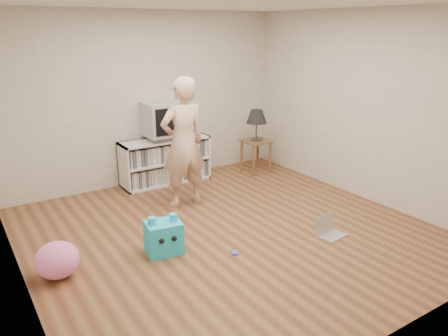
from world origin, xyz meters
TOP-DOWN VIEW (x-y plane):
  - ground at (0.00, 0.00)m, footprint 4.50×4.50m
  - walls at (0.00, 0.00)m, footprint 4.52×4.52m
  - ceiling at (0.00, 0.00)m, footprint 4.50×4.50m
  - media_unit at (0.16, 2.04)m, footprint 1.40×0.45m
  - dvd_deck at (0.16, 2.02)m, footprint 0.45×0.35m
  - crt_tv at (0.16, 2.02)m, footprint 0.60×0.53m
  - side_table at (1.65, 1.65)m, footprint 0.42×0.42m
  - table_lamp at (1.65, 1.65)m, footprint 0.34×0.34m
  - person at (-0.03, 1.03)m, footprint 0.64×0.43m
  - laptop at (0.94, -0.72)m, footprint 0.36×0.30m
  - playing_cards at (-0.24, -0.49)m, footprint 0.09×0.10m
  - plush_blue at (-0.87, -0.05)m, footprint 0.41×0.36m
  - plush_pink at (-1.95, 0.07)m, footprint 0.45×0.45m

SIDE VIEW (x-z plane):
  - ground at x=0.00m, z-range 0.00..0.00m
  - playing_cards at x=-0.24m, z-range 0.00..0.02m
  - laptop at x=0.94m, z-range -0.05..0.17m
  - plush_pink at x=-1.95m, z-range 0.00..0.36m
  - plush_blue at x=-0.87m, z-range -0.03..0.40m
  - media_unit at x=0.16m, z-range 0.00..0.70m
  - side_table at x=1.65m, z-range 0.14..0.69m
  - dvd_deck at x=0.16m, z-range 0.70..0.77m
  - person at x=-0.03m, z-range 0.00..1.75m
  - table_lamp at x=1.65m, z-range 0.68..1.20m
  - crt_tv at x=0.16m, z-range 0.77..1.27m
  - walls at x=0.00m, z-range 0.00..2.60m
  - ceiling at x=0.00m, z-range 2.60..2.60m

